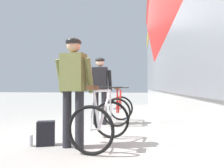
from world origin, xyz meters
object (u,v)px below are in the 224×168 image
water_bottle_by_the_backpack (31,141)px  platform_sign_post (82,74)px  cyclist_near_in_dark (100,84)px  backpack_on_platform (46,133)px  water_bottle_near_the_bikes (128,121)px  cyclist_far_in_olive (73,82)px  bicycle_near_red (119,108)px  bicycle_far_silver (102,121)px

water_bottle_by_the_backpack → platform_sign_post: 6.05m
cyclist_near_in_dark → platform_sign_post: (-1.60, 3.65, 0.57)m
backpack_on_platform → water_bottle_near_the_bikes: (1.21, 2.09, -0.10)m
cyclist_far_in_olive → water_bottle_by_the_backpack: (-0.72, -0.02, -0.96)m
water_bottle_near_the_bikes → platform_sign_post: platform_sign_post is taller
bicycle_near_red → platform_sign_post: (-2.07, 3.42, 1.22)m
bicycle_far_silver → backpack_on_platform: (-0.93, -0.12, -0.20)m
cyclist_near_in_dark → water_bottle_near_the_bikes: 1.20m
cyclist_near_in_dark → bicycle_near_red: 0.84m
water_bottle_by_the_backpack → platform_sign_post: bearing=98.8°
water_bottle_near_the_bikes → platform_sign_post: size_ratio=0.08×
water_bottle_by_the_backpack → cyclist_far_in_olive: bearing=2.0°
cyclist_far_in_olive → bicycle_near_red: (0.46, 2.35, -0.65)m
bicycle_near_red → water_bottle_near_the_bikes: (0.25, -0.19, -0.30)m
cyclist_near_in_dark → cyclist_far_in_olive: same height
water_bottle_near_the_bikes → cyclist_near_in_dark: bearing=-177.0°
bicycle_far_silver → backpack_on_platform: 0.96m
water_bottle_by_the_backpack → bicycle_near_red: bearing=63.5°
backpack_on_platform → water_bottle_near_the_bikes: size_ratio=1.96×
cyclist_near_in_dark → bicycle_near_red: size_ratio=1.64×
platform_sign_post → water_bottle_near_the_bikes: bearing=-57.2°
bicycle_far_silver → water_bottle_near_the_bikes: (0.28, 1.97, -0.30)m
cyclist_near_in_dark → bicycle_near_red: cyclist_near_in_dark is taller
bicycle_far_silver → cyclist_far_in_olive: bearing=-157.0°
bicycle_far_silver → water_bottle_near_the_bikes: bicycle_far_silver is taller
bicycle_near_red → water_bottle_by_the_backpack: bearing=-116.5°
cyclist_far_in_olive → bicycle_near_red: cyclist_far_in_olive is taller
cyclist_far_in_olive → water_bottle_near_the_bikes: size_ratio=8.64×
cyclist_far_in_olive → cyclist_near_in_dark: bearing=90.4°
bicycle_near_red → bicycle_far_silver: same height
backpack_on_platform → water_bottle_by_the_backpack: bearing=-178.8°
bicycle_far_silver → platform_sign_post: 6.07m
water_bottle_near_the_bikes → water_bottle_by_the_backpack: size_ratio=1.09×
backpack_on_platform → bicycle_near_red: bearing=46.9°
cyclist_far_in_olive → water_bottle_near_the_bikes: (0.71, 2.16, -0.95)m
cyclist_far_in_olive → platform_sign_post: platform_sign_post is taller
platform_sign_post → bicycle_near_red: bearing=-58.8°
cyclist_far_in_olive → water_bottle_by_the_backpack: cyclist_far_in_olive is taller
cyclist_far_in_olive → water_bottle_near_the_bikes: 2.46m
cyclist_far_in_olive → bicycle_far_silver: bearing=23.0°
bicycle_far_silver → platform_sign_post: (-2.04, 5.58, 1.22)m
bicycle_far_silver → backpack_on_platform: bicycle_far_silver is taller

